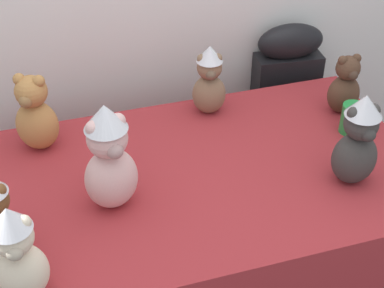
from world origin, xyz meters
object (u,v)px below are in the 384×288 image
Objects in this scene: teddy_bear_caramel at (35,115)px; teddy_bear_mocha at (209,81)px; teddy_bear_cocoa at (345,86)px; teddy_bear_blush at (109,159)px; teddy_bear_cream at (18,255)px; party_cup_green at (352,119)px; teddy_bear_charcoal at (358,141)px; display_table at (192,257)px; instrument_case at (281,123)px.

teddy_bear_caramel is 0.62m from teddy_bear_mocha.
teddy_bear_cocoa is 1.10m from teddy_bear_caramel.
teddy_bear_blush is 1.19× the size of teddy_bear_cream.
teddy_bear_cocoa is 0.79× the size of teddy_bear_cream.
teddy_bear_blush is at bearing -171.65° from party_cup_green.
teddy_bear_charcoal is 1.16× the size of teddy_bear_mocha.
teddy_bear_blush is at bearing -163.25° from teddy_bear_cocoa.
teddy_bear_cocoa is at bearing 23.97° from teddy_bear_cream.
teddy_bear_charcoal is at bearing 0.10° from teddy_bear_caramel.
teddy_bear_blush is (-0.27, -0.07, 0.56)m from display_table.
display_table is 0.84m from teddy_bear_cream.
instrument_case is 3.29× the size of teddy_bear_cream.
instrument_case is 1.52m from teddy_bear_cream.
party_cup_green is (0.88, 0.13, -0.12)m from teddy_bear_blush.
instrument_case is 0.65m from teddy_bear_mocha.
party_cup_green is at bearing -20.23° from teddy_bear_mocha.
instrument_case is at bearing 23.03° from teddy_bear_blush.
teddy_bear_blush reaches higher than teddy_bear_caramel.
teddy_bear_caramel is (-1.10, 0.10, 0.02)m from teddy_bear_cocoa.
party_cup_green is (0.14, 0.24, -0.10)m from teddy_bear_charcoal.
teddy_bear_caramel is 0.64m from teddy_bear_cream.
teddy_bear_cream reaches higher than display_table.
party_cup_green is at bearing 14.83° from teddy_bear_caramel.
instrument_case is 3.46× the size of teddy_bear_caramel.
party_cup_green is (0.44, -0.27, -0.08)m from teddy_bear_mocha.
teddy_bear_caramel is (-0.19, 0.36, -0.04)m from teddy_bear_blush.
teddy_bear_mocha is 0.52m from party_cup_green.
instrument_case reaches higher than display_table.
instrument_case is 8.90× the size of party_cup_green.
teddy_bear_blush is 0.39m from teddy_bear_cream.
teddy_bear_charcoal is at bearing 8.95° from teddy_bear_cream.
display_table is 5.09× the size of teddy_bear_cream.
teddy_bear_cocoa is 0.86× the size of teddy_bear_mocha.
teddy_bear_blush is 1.30× the size of teddy_bear_mocha.
teddy_bear_blush is (-0.91, -0.26, 0.06)m from teddy_bear_cocoa.
teddy_bear_mocha is (0.44, 0.40, -0.04)m from teddy_bear_blush.
teddy_bear_cocoa reaches higher than instrument_case.
teddy_bear_mocha is (0.17, 0.33, 0.52)m from display_table.
teddy_bear_cocoa is 0.83× the size of teddy_bear_caramel.
party_cup_green is (-0.03, -0.13, -0.05)m from teddy_bear_cocoa.
teddy_bear_cream is (-0.09, -0.63, 0.01)m from teddy_bear_caramel.
party_cup_green is at bearing -103.45° from teddy_bear_cocoa.
teddy_bear_cocoa is 0.14m from party_cup_green.
teddy_bear_caramel reaches higher than display_table.
display_table is 0.74m from teddy_bear_charcoal.
teddy_bear_cream is 2.70× the size of party_cup_green.
instrument_case is at bearing 39.34° from teddy_bear_mocha.
party_cup_green is at bearing 61.90° from teddy_bear_charcoal.
teddy_bear_blush is at bearing -126.31° from teddy_bear_mocha.
instrument_case is 4.16× the size of teddy_bear_cocoa.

